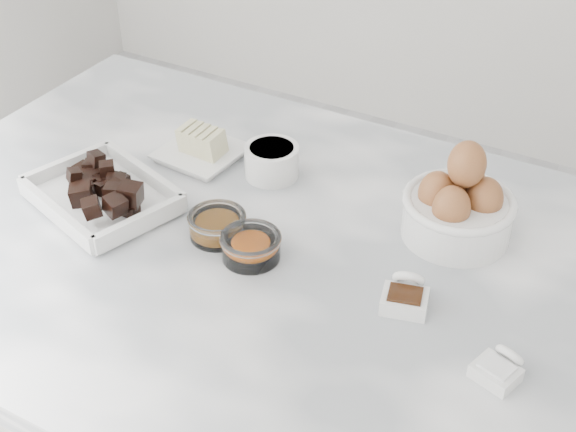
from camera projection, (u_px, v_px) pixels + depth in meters
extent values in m
cube|color=white|center=(266.00, 256.00, 1.15)|extent=(1.20, 0.80, 0.04)
cube|color=white|center=(103.00, 201.00, 1.22)|extent=(0.25, 0.21, 0.01)
cube|color=white|center=(202.00, 155.00, 1.33)|extent=(0.12, 0.12, 0.01)
cube|color=white|center=(201.00, 151.00, 1.33)|extent=(0.13, 0.13, 0.00)
cylinder|color=white|center=(272.00, 161.00, 1.28)|extent=(0.09, 0.09, 0.05)
cylinder|color=white|center=(272.00, 150.00, 1.26)|extent=(0.07, 0.07, 0.01)
cylinder|color=white|center=(457.00, 217.00, 1.15)|extent=(0.16, 0.16, 0.06)
torus|color=white|center=(459.00, 201.00, 1.13)|extent=(0.16, 0.16, 0.01)
ellipsoid|color=brown|center=(484.00, 201.00, 1.12)|extent=(0.05, 0.05, 0.07)
ellipsoid|color=brown|center=(437.00, 192.00, 1.13)|extent=(0.05, 0.05, 0.07)
ellipsoid|color=brown|center=(470.00, 186.00, 1.15)|extent=(0.05, 0.05, 0.07)
ellipsoid|color=brown|center=(448.00, 207.00, 1.10)|extent=(0.05, 0.05, 0.07)
ellipsoid|color=brown|center=(467.00, 164.00, 1.09)|extent=(0.05, 0.05, 0.07)
cylinder|color=white|center=(217.00, 226.00, 1.15)|extent=(0.08, 0.08, 0.03)
torus|color=white|center=(217.00, 217.00, 1.14)|extent=(0.09, 0.09, 0.01)
cylinder|color=orange|center=(218.00, 229.00, 1.15)|extent=(0.06, 0.06, 0.01)
cylinder|color=white|center=(251.00, 247.00, 1.11)|extent=(0.08, 0.08, 0.03)
torus|color=white|center=(251.00, 238.00, 1.10)|extent=(0.09, 0.09, 0.01)
ellipsoid|color=orange|center=(251.00, 247.00, 1.11)|extent=(0.05, 0.05, 0.02)
cube|color=white|center=(404.00, 301.00, 1.03)|extent=(0.07, 0.06, 0.02)
cube|color=black|center=(405.00, 294.00, 1.02)|extent=(0.05, 0.04, 0.00)
torus|color=white|center=(408.00, 279.00, 1.05)|extent=(0.05, 0.04, 0.04)
cube|color=white|center=(496.00, 373.00, 0.93)|extent=(0.06, 0.05, 0.02)
cube|color=white|center=(497.00, 366.00, 0.93)|extent=(0.04, 0.04, 0.00)
torus|color=white|center=(510.00, 355.00, 0.94)|extent=(0.05, 0.04, 0.04)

